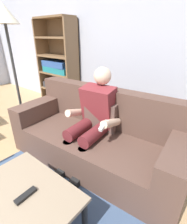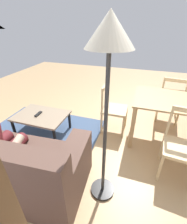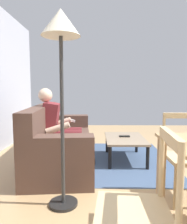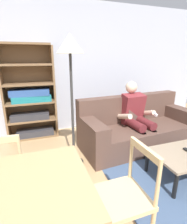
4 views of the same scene
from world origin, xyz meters
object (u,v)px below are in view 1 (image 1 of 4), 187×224
at_px(couch, 97,137).
at_px(person_lounging, 93,117).
at_px(tv_remote, 26,195).
at_px(bookshelf, 59,71).
at_px(floor_lamp, 6,28).
at_px(coffee_table, 23,198).

relative_size(couch, person_lounging, 1.88).
bearing_deg(tv_remote, person_lounging, 97.39).
relative_size(person_lounging, bookshelf, 0.64).
xyz_separation_m(tv_remote, bookshelf, (-1.94, 2.03, 0.39)).
bearing_deg(person_lounging, floor_lamp, -167.91).
relative_size(couch, coffee_table, 2.44).
distance_m(coffee_table, floor_lamp, 1.99).
height_order(person_lounging, coffee_table, person_lounging).
bearing_deg(person_lounging, bookshelf, 150.65).
relative_size(tv_remote, floor_lamp, 0.09).
bearing_deg(tv_remote, floor_lamp, 148.31).
distance_m(tv_remote, bookshelf, 2.84).
height_order(person_lounging, tv_remote, person_lounging).
relative_size(bookshelf, floor_lamp, 0.98).
xyz_separation_m(couch, tv_remote, (0.13, -1.05, 0.06)).
bearing_deg(person_lounging, coffee_table, -82.91).
relative_size(couch, floor_lamp, 1.17).
bearing_deg(bookshelf, floor_lamp, -66.09).
bearing_deg(person_lounging, couch, 14.30).
xyz_separation_m(coffee_table, tv_remote, (0.05, 0.00, 0.06)).
distance_m(person_lounging, tv_remote, 1.08).
distance_m(couch, floor_lamp, 1.79).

